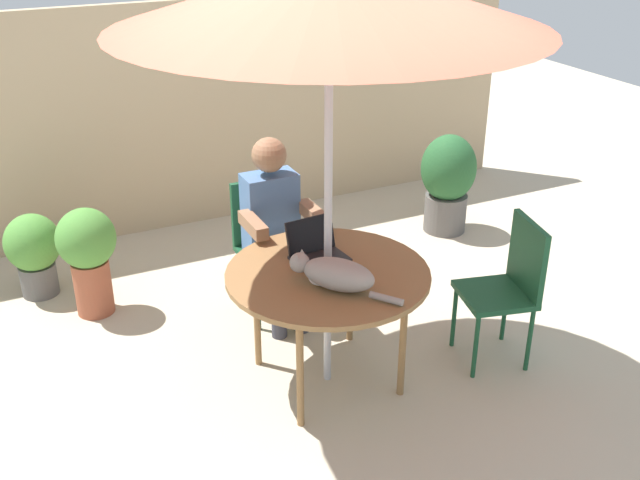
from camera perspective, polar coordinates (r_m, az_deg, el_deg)
The scene contains 11 objects.
ground_plane at distance 4.51m, azimuth 0.56°, elevation -10.46°, with size 14.00×14.00×0.00m, color #BCAD93.
fence_back at distance 6.27m, azimuth -9.78°, elevation 9.27°, with size 5.96×0.08×1.84m, color tan.
patio_table at distance 4.15m, azimuth 0.60°, elevation -3.05°, with size 1.14×1.14×0.72m.
chair_occupied at distance 4.97m, azimuth -4.11°, elevation 0.29°, with size 0.40×0.40×0.90m.
chair_empty at distance 4.56m, azimuth 14.25°, elevation -2.99°, with size 0.48×0.48×0.90m.
person_seated at distance 4.76m, azimuth -3.47°, elevation 1.38°, with size 0.48×0.48×1.24m.
laptop at distance 4.26m, azimuth -0.39°, elevation -0.51°, with size 0.32×0.28×0.21m.
cat at distance 3.93m, azimuth 1.08°, elevation -2.60°, with size 0.43×0.55×0.17m.
potted_plant_near_fence at distance 5.16m, azimuth -17.27°, elevation -0.89°, with size 0.39×0.39×0.76m.
potted_plant_by_chair at distance 5.56m, azimuth -20.99°, elevation -0.71°, with size 0.38×0.38×0.61m.
potted_plant_corner at distance 6.22m, azimuth 9.71°, elevation 4.57°, with size 0.45×0.45×0.83m.
Camera 1 is at (-1.60, -3.26, 2.68)m, focal length 41.99 mm.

